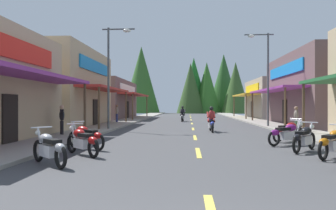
# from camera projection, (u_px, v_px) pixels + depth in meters

# --- Properties ---
(ground) EXTENTS (10.23, 78.95, 0.10)m
(ground) POSITION_uv_depth(u_px,v_px,m) (192.00, 125.00, 27.16)
(ground) COLOR #424244
(sidewalk_left) EXTENTS (2.52, 78.95, 0.12)m
(sidewalk_left) POSITION_uv_depth(u_px,v_px,m) (117.00, 124.00, 27.55)
(sidewalk_left) COLOR gray
(sidewalk_left) RESTS_ON ground
(sidewalk_right) EXTENTS (2.52, 78.95, 0.12)m
(sidewalk_right) POSITION_uv_depth(u_px,v_px,m) (269.00, 124.00, 26.77)
(sidewalk_right) COLOR gray
(sidewalk_right) RESTS_ON ground
(centerline_dashes) EXTENTS (0.16, 51.61, 0.01)m
(centerline_dashes) POSITION_uv_depth(u_px,v_px,m) (192.00, 123.00, 29.22)
(centerline_dashes) COLOR #E0C64C
(centerline_dashes) RESTS_ON ground
(storefront_left_middle) EXTENTS (9.40, 10.52, 5.97)m
(storefront_left_middle) POSITION_uv_depth(u_px,v_px,m) (48.00, 88.00, 25.50)
(storefront_left_middle) COLOR tan
(storefront_left_middle) RESTS_ON ground
(storefront_left_far) EXTENTS (8.99, 13.40, 4.60)m
(storefront_left_far) POSITION_uv_depth(u_px,v_px,m) (99.00, 100.00, 39.33)
(storefront_left_far) COLOR brown
(storefront_left_far) RESTS_ON ground
(storefront_right_middle) EXTENTS (8.16, 12.46, 5.80)m
(storefront_right_middle) POSITION_uv_depth(u_px,v_px,m) (324.00, 90.00, 26.39)
(storefront_right_middle) COLOR brown
(storefront_right_middle) RESTS_ON ground
(storefront_right_far) EXTENTS (8.94, 10.75, 4.77)m
(storefront_right_far) POSITION_uv_depth(u_px,v_px,m) (281.00, 99.00, 39.90)
(storefront_right_far) COLOR gray
(storefront_right_far) RESTS_ON ground
(streetlamp_left) EXTENTS (2.12, 0.30, 6.68)m
(streetlamp_left) POSITION_uv_depth(u_px,v_px,m) (113.00, 64.00, 20.94)
(streetlamp_left) COLOR #474C51
(streetlamp_left) RESTS_ON ground
(streetlamp_right) EXTENTS (2.12, 0.30, 6.93)m
(streetlamp_right) POSITION_uv_depth(u_px,v_px,m) (264.00, 67.00, 23.71)
(streetlamp_right) COLOR #474C51
(streetlamp_right) RESTS_ON ground
(motorcycle_parked_right_2) EXTENTS (1.57, 1.60, 1.04)m
(motorcycle_parked_right_2) POSITION_uv_depth(u_px,v_px,m) (333.00, 142.00, 10.11)
(motorcycle_parked_right_2) COLOR black
(motorcycle_parked_right_2) RESTS_ON ground
(motorcycle_parked_right_3) EXTENTS (1.41, 1.74, 1.04)m
(motorcycle_parked_right_3) POSITION_uv_depth(u_px,v_px,m) (304.00, 138.00, 11.52)
(motorcycle_parked_right_3) COLOR black
(motorcycle_parked_right_3) RESTS_ON ground
(motorcycle_parked_right_4) EXTENTS (1.89, 1.19, 1.04)m
(motorcycle_parked_right_4) POSITION_uv_depth(u_px,v_px,m) (287.00, 133.00, 13.25)
(motorcycle_parked_right_4) COLOR black
(motorcycle_parked_right_4) RESTS_ON ground
(motorcycle_parked_right_5) EXTENTS (1.79, 1.34, 1.04)m
(motorcycle_parked_right_5) POSITION_uv_depth(u_px,v_px,m) (288.00, 131.00, 14.63)
(motorcycle_parked_right_5) COLOR black
(motorcycle_parked_right_5) RESTS_ON ground
(motorcycle_parked_left_0) EXTENTS (1.62, 1.55, 1.04)m
(motorcycle_parked_left_0) POSITION_uv_depth(u_px,v_px,m) (49.00, 148.00, 8.87)
(motorcycle_parked_left_0) COLOR black
(motorcycle_parked_left_0) RESTS_ON ground
(motorcycle_parked_left_1) EXTENTS (1.60, 1.57, 1.04)m
(motorcycle_parked_left_1) POSITION_uv_depth(u_px,v_px,m) (82.00, 141.00, 10.61)
(motorcycle_parked_left_1) COLOR black
(motorcycle_parked_left_1) RESTS_ON ground
(motorcycle_parked_left_2) EXTENTS (1.80, 1.32, 1.04)m
(motorcycle_parked_left_2) POSITION_uv_depth(u_px,v_px,m) (86.00, 136.00, 12.11)
(motorcycle_parked_left_2) COLOR black
(motorcycle_parked_left_2) RESTS_ON ground
(rider_cruising_lead) EXTENTS (0.60, 2.14, 1.57)m
(rider_cruising_lead) POSITION_uv_depth(u_px,v_px,m) (211.00, 121.00, 19.94)
(rider_cruising_lead) COLOR black
(rider_cruising_lead) RESTS_ON ground
(rider_cruising_trailing) EXTENTS (0.60, 2.14, 1.57)m
(rider_cruising_trailing) POSITION_uv_depth(u_px,v_px,m) (183.00, 115.00, 32.17)
(rider_cruising_trailing) COLOR black
(rider_cruising_trailing) RESTS_ON ground
(pedestrian_browsing) EXTENTS (0.40, 0.52, 1.69)m
(pedestrian_browsing) POSITION_uv_depth(u_px,v_px,m) (117.00, 112.00, 29.13)
(pedestrian_browsing) COLOR #333F8C
(pedestrian_browsing) RESTS_ON ground
(pedestrian_waiting) EXTENTS (0.42, 0.49, 1.66)m
(pedestrian_waiting) POSITION_uv_depth(u_px,v_px,m) (62.00, 118.00, 16.93)
(pedestrian_waiting) COLOR black
(pedestrian_waiting) RESTS_ON ground
(pedestrian_strolling) EXTENTS (0.29, 0.57, 1.58)m
(pedestrian_strolling) POSITION_uv_depth(u_px,v_px,m) (296.00, 118.00, 19.25)
(pedestrian_strolling) COLOR #3F593F
(pedestrian_strolling) RESTS_ON ground
(treeline_backdrop) EXTENTS (25.62, 12.94, 13.71)m
(treeline_backdrop) POSITION_uv_depth(u_px,v_px,m) (194.00, 85.00, 67.04)
(treeline_backdrop) COLOR #285423
(treeline_backdrop) RESTS_ON ground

